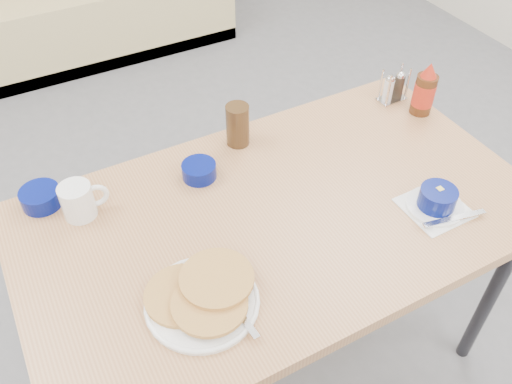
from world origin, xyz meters
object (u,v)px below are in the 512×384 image
amber_tumbler (238,125)px  syrup_bottle (424,92)px  pancake_plate (203,297)px  butter_bowl (199,171)px  grits_setting (437,201)px  dining_table (280,227)px  creamer_bowl (41,198)px  coffee_mug (79,200)px  condiment_caddy (393,89)px

amber_tumbler → syrup_bottle: size_ratio=0.74×
pancake_plate → amber_tumbler: bearing=55.2°
butter_bowl → grits_setting: bearing=-39.6°
dining_table → creamer_bowl: (-0.56, 0.34, 0.09)m
coffee_mug → dining_table: bearing=-27.6°
amber_tumbler → condiment_caddy: amber_tumbler is taller
butter_bowl → pancake_plate: bearing=-112.9°
grits_setting → creamer_bowl: size_ratio=1.69×
butter_bowl → syrup_bottle: bearing=-4.0°
pancake_plate → coffee_mug: size_ratio=2.19×
condiment_caddy → syrup_bottle: (0.04, -0.10, 0.04)m
coffee_mug → creamer_bowl: 0.13m
grits_setting → butter_bowl: (-0.51, 0.42, -0.01)m
grits_setting → condiment_caddy: (0.23, 0.47, 0.01)m
dining_table → condiment_caddy: (0.60, 0.28, 0.10)m
dining_table → amber_tumbler: 0.35m
dining_table → pancake_plate: bearing=-151.4°
dining_table → pancake_plate: 0.36m
creamer_bowl → amber_tumbler: size_ratio=0.81×
dining_table → amber_tumbler: size_ratio=10.43×
dining_table → creamer_bowl: size_ratio=12.89×
coffee_mug → butter_bowl: bearing=-2.1°
pancake_plate → condiment_caddy: condiment_caddy is taller
condiment_caddy → butter_bowl: bearing=-177.3°
pancake_plate → coffee_mug: coffee_mug is taller
dining_table → syrup_bottle: 0.68m
condiment_caddy → amber_tumbler: bearing=175.1°
creamer_bowl → condiment_caddy: condiment_caddy is taller
grits_setting → butter_bowl: size_ratio=1.84×
pancake_plate → dining_table: bearing=28.6°
coffee_mug → butter_bowl: size_ratio=1.29×
grits_setting → creamer_bowl: (-0.94, 0.52, -0.01)m
grits_setting → condiment_caddy: size_ratio=1.57×
amber_tumbler → condiment_caddy: size_ratio=1.15×
pancake_plate → coffee_mug: bearing=112.2°
dining_table → condiment_caddy: 0.68m
coffee_mug → grits_setting: bearing=-27.1°
pancake_plate → condiment_caddy: size_ratio=2.39×
grits_setting → amber_tumbler: size_ratio=1.37×
pancake_plate → butter_bowl: 0.44m
amber_tumbler → creamer_bowl: bearing=178.6°
condiment_caddy → syrup_bottle: 0.12m
coffee_mug → butter_bowl: (0.34, -0.01, -0.03)m
butter_bowl → condiment_caddy: bearing=3.8°
grits_setting → condiment_caddy: condiment_caddy is taller
dining_table → condiment_caddy: condiment_caddy is taller
creamer_bowl → condiment_caddy: size_ratio=0.93×
coffee_mug → amber_tumbler: bearing=8.4°
pancake_plate → coffee_mug: (-0.17, 0.41, 0.03)m
dining_table → syrup_bottle: bearing=15.8°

